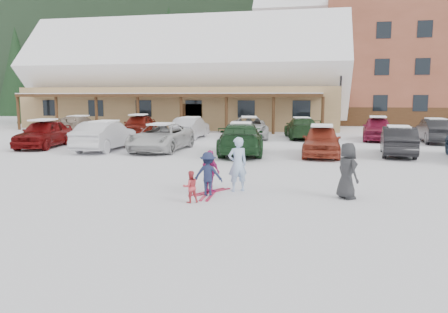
% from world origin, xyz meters
% --- Properties ---
extents(ground, '(160.00, 160.00, 0.00)m').
position_xyz_m(ground, '(0.00, 0.00, 0.00)').
color(ground, white).
rests_on(ground, ground).
extents(forested_hillside, '(300.00, 70.00, 38.00)m').
position_xyz_m(forested_hillside, '(0.00, 85.00, 19.00)').
color(forested_hillside, black).
rests_on(forested_hillside, ground).
extents(day_lodge, '(29.12, 12.50, 10.38)m').
position_xyz_m(day_lodge, '(-9.00, 27.96, 3.94)').
color(day_lodge, tan).
rests_on(day_lodge, ground).
extents(alpine_hotel, '(31.48, 14.01, 21.48)m').
position_xyz_m(alpine_hotel, '(14.27, 38.00, 8.63)').
color(alpine_hotel, brown).
rests_on(alpine_hotel, ground).
extents(lamp_post, '(0.50, 0.25, 5.54)m').
position_xyz_m(lamp_post, '(5.00, 24.32, 3.17)').
color(lamp_post, black).
rests_on(lamp_post, ground).
extents(conifer_0, '(4.40, 4.40, 10.20)m').
position_xyz_m(conifer_0, '(-26.00, 30.00, 5.69)').
color(conifer_0, black).
rests_on(conifer_0, ground).
extents(conifer_2, '(5.28, 5.28, 12.24)m').
position_xyz_m(conifer_2, '(-30.00, 42.00, 6.83)').
color(conifer_2, black).
rests_on(conifer_2, ground).
extents(conifer_3, '(3.96, 3.96, 9.18)m').
position_xyz_m(conifer_3, '(6.00, 44.00, 5.12)').
color(conifer_3, black).
rests_on(conifer_3, ground).
extents(adult_skier, '(0.72, 0.64, 1.64)m').
position_xyz_m(adult_skier, '(0.78, 0.68, 0.82)').
color(adult_skier, '#AAC6ED').
rests_on(adult_skier, ground).
extents(toddler_red, '(0.53, 0.50, 0.87)m').
position_xyz_m(toddler_red, '(-0.21, -0.97, 0.43)').
color(toddler_red, '#D43D47').
rests_on(toddler_red, ground).
extents(child_navy, '(0.84, 0.51, 1.27)m').
position_xyz_m(child_navy, '(0.06, -0.10, 0.63)').
color(child_navy, '#1B2446').
rests_on(child_navy, ground).
extents(skis_child_navy, '(0.27, 1.41, 0.03)m').
position_xyz_m(skis_child_navy, '(0.06, -0.10, 0.01)').
color(skis_child_navy, '#A31736').
rests_on(skis_child_navy, ground).
extents(child_magenta, '(0.79, 0.66, 1.26)m').
position_xyz_m(child_magenta, '(0.01, 0.36, 0.63)').
color(child_magenta, '#BC2475').
rests_on(child_magenta, ground).
extents(skis_child_magenta, '(0.92, 1.29, 0.03)m').
position_xyz_m(skis_child_magenta, '(0.01, 0.36, 0.01)').
color(skis_child_magenta, '#A31736').
rests_on(skis_child_magenta, ground).
extents(bystander_dark, '(0.82, 0.92, 1.57)m').
position_xyz_m(bystander_dark, '(3.93, 0.36, 0.79)').
color(bystander_dark, '#28292B').
rests_on(bystander_dark, ground).
extents(parked_car_0, '(2.46, 4.77, 1.55)m').
position_xyz_m(parked_car_0, '(-11.72, 9.62, 0.78)').
color(parked_car_0, '#630A0A').
rests_on(parked_car_0, ground).
extents(parked_car_1, '(1.70, 4.71, 1.54)m').
position_xyz_m(parked_car_1, '(-7.79, 9.15, 0.77)').
color(parked_car_1, silver).
rests_on(parked_car_1, ground).
extents(parked_car_2, '(2.44, 5.12, 1.41)m').
position_xyz_m(parked_car_2, '(-4.84, 9.61, 0.71)').
color(parked_car_2, silver).
rests_on(parked_car_2, ground).
extents(parked_car_3, '(2.83, 5.55, 1.54)m').
position_xyz_m(parked_car_3, '(-0.50, 9.05, 0.77)').
color(parked_car_3, '#1A3D1E').
rests_on(parked_car_3, ground).
extents(parked_car_4, '(1.84, 4.35, 1.47)m').
position_xyz_m(parked_car_4, '(3.37, 9.22, 0.73)').
color(parked_car_4, '#9C3925').
rests_on(parked_car_4, ground).
extents(parked_car_5, '(1.93, 4.40, 1.40)m').
position_xyz_m(parked_car_5, '(6.98, 10.09, 0.70)').
color(parked_car_5, black).
rests_on(parked_car_5, ground).
extents(parked_car_7, '(2.41, 5.11, 1.44)m').
position_xyz_m(parked_car_7, '(-13.55, 16.52, 0.72)').
color(parked_car_7, gray).
rests_on(parked_car_7, ground).
extents(parked_car_8, '(2.32, 4.68, 1.53)m').
position_xyz_m(parked_car_8, '(-9.37, 17.47, 0.77)').
color(parked_car_8, maroon).
rests_on(parked_car_8, ground).
extents(parked_car_9, '(1.62, 4.39, 1.44)m').
position_xyz_m(parked_car_9, '(-5.16, 16.29, 0.72)').
color(parked_car_9, '#B6B6BC').
rests_on(parked_car_9, ground).
extents(parked_car_10, '(3.29, 5.59, 1.46)m').
position_xyz_m(parked_car_10, '(-1.31, 17.21, 0.73)').
color(parked_car_10, '#B8B8B8').
rests_on(parked_car_10, ground).
extents(parked_car_11, '(2.75, 5.14, 1.42)m').
position_xyz_m(parked_car_11, '(2.19, 17.71, 0.71)').
color(parked_car_11, '#213F20').
rests_on(parked_car_11, ground).
extents(parked_car_12, '(2.26, 4.67, 1.54)m').
position_xyz_m(parked_car_12, '(7.02, 17.50, 0.77)').
color(parked_car_12, maroon).
rests_on(parked_car_12, ground).
extents(parked_car_13, '(1.74, 4.54, 1.48)m').
position_xyz_m(parked_car_13, '(10.28, 16.71, 0.74)').
color(parked_car_13, black).
rests_on(parked_car_13, ground).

